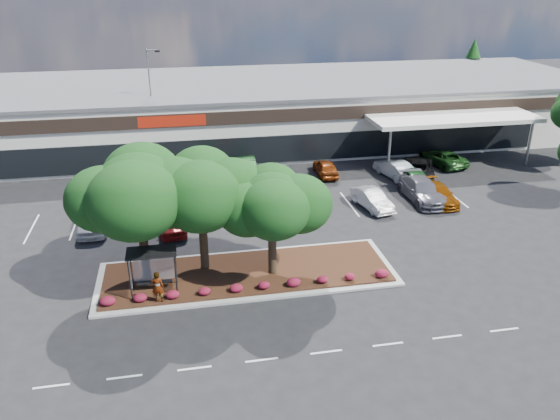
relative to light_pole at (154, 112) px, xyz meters
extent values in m
plane|color=black|center=(7.72, -27.98, -4.70)|extent=(160.00, 160.00, 0.00)
cube|color=silver|center=(7.72, 6.02, -1.70)|extent=(80.00, 20.00, 6.00)
cube|color=#565558|center=(7.72, 6.02, 1.40)|extent=(80.40, 20.40, 0.30)
cube|color=black|center=(7.72, -4.03, 0.10)|extent=(80.00, 0.25, 1.20)
cube|color=black|center=(7.72, -4.03, -3.10)|extent=(60.00, 0.18, 2.60)
cube|color=#B61F0D|center=(1.72, -4.10, 0.10)|extent=(6.00, 0.12, 1.00)
cube|color=silver|center=(27.72, -6.48, -0.30)|extent=(16.00, 5.00, 0.40)
cylinder|color=gray|center=(20.72, -8.48, -2.60)|extent=(0.24, 0.24, 4.20)
cylinder|color=gray|center=(34.72, -8.48, -2.60)|extent=(0.24, 0.24, 4.20)
cube|color=#ADADA8|center=(5.72, -23.98, -4.63)|extent=(18.00, 6.00, 0.15)
cube|color=#462214|center=(5.72, -23.98, -4.50)|extent=(17.20, 5.20, 0.12)
cube|color=silver|center=(-4.28, -31.98, -4.70)|extent=(1.60, 0.12, 0.01)
cube|color=silver|center=(-1.08, -31.98, -4.70)|extent=(1.60, 0.12, 0.01)
cube|color=silver|center=(2.12, -31.98, -4.70)|extent=(1.60, 0.12, 0.01)
cube|color=silver|center=(5.32, -31.98, -4.70)|extent=(1.60, 0.12, 0.01)
cube|color=silver|center=(8.52, -31.98, -4.70)|extent=(1.60, 0.12, 0.01)
cube|color=silver|center=(11.72, -31.98, -4.70)|extent=(1.60, 0.12, 0.01)
cube|color=silver|center=(14.92, -31.98, -4.70)|extent=(1.60, 0.12, 0.01)
cube|color=silver|center=(18.12, -31.98, -4.70)|extent=(1.60, 0.12, 0.01)
cube|color=silver|center=(-8.78, -14.48, -4.70)|extent=(0.12, 5.00, 0.01)
cube|color=silver|center=(-5.78, -14.48, -4.70)|extent=(0.12, 5.00, 0.01)
cube|color=silver|center=(-2.78, -14.48, -4.70)|extent=(0.12, 5.00, 0.01)
cube|color=silver|center=(0.22, -14.48, -4.70)|extent=(0.12, 5.00, 0.01)
cube|color=silver|center=(3.22, -14.48, -4.70)|extent=(0.12, 5.00, 0.01)
cube|color=silver|center=(6.22, -14.48, -4.70)|extent=(0.12, 5.00, 0.01)
cube|color=silver|center=(9.22, -14.48, -4.70)|extent=(0.12, 5.00, 0.01)
cube|color=silver|center=(12.22, -14.48, -4.70)|extent=(0.12, 5.00, 0.01)
cube|color=silver|center=(15.22, -14.48, -4.70)|extent=(0.12, 5.00, 0.01)
cube|color=silver|center=(18.22, -14.48, -4.70)|extent=(0.12, 5.00, 0.01)
cube|color=silver|center=(21.22, -14.48, -4.70)|extent=(0.12, 5.00, 0.01)
cube|color=silver|center=(24.22, -14.48, -4.70)|extent=(0.12, 5.00, 0.01)
cylinder|color=black|center=(-1.03, -24.53, -3.19)|extent=(0.08, 0.08, 2.50)
cylinder|color=black|center=(1.47, -24.53, -3.19)|extent=(0.08, 0.08, 2.50)
cylinder|color=black|center=(-1.03, -25.83, -3.19)|extent=(0.08, 0.08, 2.50)
cylinder|color=black|center=(1.47, -25.83, -3.19)|extent=(0.08, 0.08, 2.50)
cube|color=black|center=(0.22, -25.18, -1.90)|extent=(2.75, 1.55, 0.10)
cube|color=silver|center=(0.22, -24.53, -3.07)|extent=(2.30, 0.03, 2.00)
cube|color=black|center=(0.22, -24.93, -3.99)|extent=(2.00, 0.35, 0.06)
cone|color=black|center=(41.72, 16.02, -0.20)|extent=(3.96, 3.96, 9.00)
imported|color=#594C47|center=(0.43, -26.28, -3.51)|extent=(0.75, 0.56, 1.87)
cube|color=#ADADA8|center=(-0.10, 0.02, -4.50)|extent=(0.50, 0.50, 0.40)
cylinder|color=gray|center=(-0.10, 0.02, 0.78)|extent=(0.14, 0.14, 10.16)
cube|color=gray|center=(0.34, -0.08, 5.71)|extent=(0.93, 0.43, 0.14)
cube|color=black|center=(0.82, -0.20, 5.64)|extent=(0.51, 0.40, 0.18)
imported|color=silver|center=(-4.26, -15.44, -3.85)|extent=(2.06, 5.04, 1.71)
imported|color=maroon|center=(1.18, -16.61, -3.90)|extent=(2.38, 4.88, 1.60)
imported|color=#B7BCC3|center=(-0.84, -14.84, -3.93)|extent=(1.97, 4.79, 1.54)
imported|color=maroon|center=(6.36, -13.19, -3.86)|extent=(3.33, 5.42, 1.69)
imported|color=navy|center=(9.86, -15.81, -3.85)|extent=(3.06, 5.33, 1.71)
imported|color=silver|center=(16.69, -15.53, -3.97)|extent=(2.40, 4.64, 1.46)
imported|color=#5E5C64|center=(21.19, -14.78, -3.84)|extent=(2.47, 5.96, 1.72)
imported|color=#1B5021|center=(21.62, -12.61, -3.84)|extent=(2.61, 5.25, 1.72)
imported|color=#7A3704|center=(22.33, -15.38, -4.00)|extent=(2.00, 4.85, 1.40)
imported|color=white|center=(-4.42, -8.13, -4.04)|extent=(2.92, 5.06, 1.33)
imported|color=brown|center=(-1.92, -7.41, -4.03)|extent=(2.86, 4.30, 1.34)
imported|color=#124315|center=(5.29, -9.79, -3.88)|extent=(2.88, 5.29, 1.65)
imported|color=#1E5021|center=(7.91, -5.64, -3.87)|extent=(1.78, 5.06, 1.66)
imported|color=maroon|center=(15.08, -7.63, -3.97)|extent=(1.88, 4.35, 1.46)
imported|color=#ACB4B9|center=(21.06, -9.28, -3.92)|extent=(2.63, 5.00, 1.57)
imported|color=black|center=(23.34, -9.19, -3.90)|extent=(4.66, 6.34, 1.60)
imported|color=#1D4B1A|center=(26.84, -6.94, -3.96)|extent=(3.37, 5.69, 1.48)
camera|label=1|loc=(2.23, -52.81, 12.47)|focal=35.00mm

